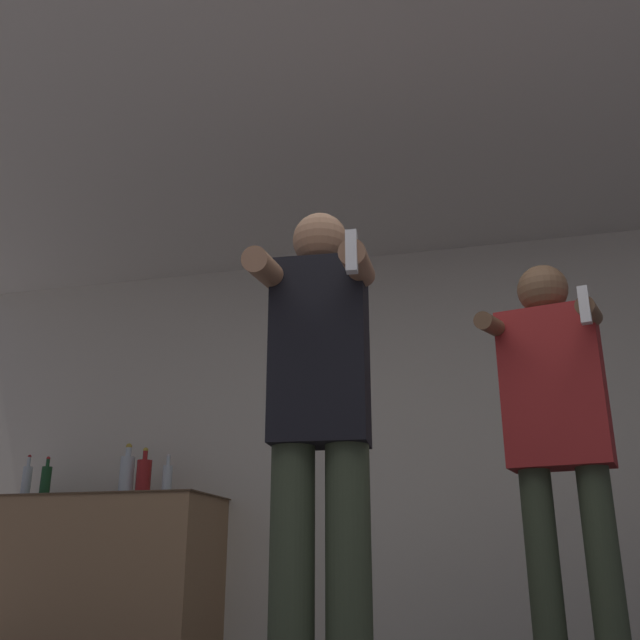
{
  "coord_description": "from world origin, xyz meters",
  "views": [
    {
      "loc": [
        0.34,
        -1.61,
        0.49
      ],
      "look_at": [
        -0.24,
        0.72,
        1.33
      ],
      "focal_mm": 40.0,
      "sensor_mm": 36.0,
      "label": 1
    }
  ],
  "objects_px": {
    "bottle_brown_liquor": "(167,479)",
    "bottle_clear_vodka": "(127,475)",
    "person_woman_foreground": "(320,424)",
    "bottle_short_whiskey": "(26,482)",
    "person_man_side": "(558,428)",
    "bottle_tall_gin": "(45,482)",
    "bottle_dark_rum": "(144,477)"
  },
  "relations": [
    {
      "from": "person_woman_foreground",
      "to": "bottle_brown_liquor",
      "type": "bearing_deg",
      "value": 127.83
    },
    {
      "from": "bottle_short_whiskey",
      "to": "bottle_dark_rum",
      "type": "distance_m",
      "value": 0.85
    },
    {
      "from": "bottle_tall_gin",
      "to": "person_man_side",
      "type": "bearing_deg",
      "value": -21.69
    },
    {
      "from": "bottle_tall_gin",
      "to": "person_man_side",
      "type": "xyz_separation_m",
      "value": [
        3.15,
        -1.25,
        -0.01
      ]
    },
    {
      "from": "bottle_brown_liquor",
      "to": "bottle_short_whiskey",
      "type": "xyz_separation_m",
      "value": [
        -1.01,
        0.0,
        0.01
      ]
    },
    {
      "from": "bottle_tall_gin",
      "to": "person_woman_foreground",
      "type": "xyz_separation_m",
      "value": [
        2.33,
        -1.88,
        -0.08
      ]
    },
    {
      "from": "person_woman_foreground",
      "to": "person_man_side",
      "type": "bearing_deg",
      "value": 37.51
    },
    {
      "from": "bottle_clear_vodka",
      "to": "bottle_short_whiskey",
      "type": "relative_size",
      "value": 1.16
    },
    {
      "from": "bottle_short_whiskey",
      "to": "person_man_side",
      "type": "xyz_separation_m",
      "value": [
        3.29,
        -1.25,
        -0.02
      ]
    },
    {
      "from": "bottle_dark_rum",
      "to": "person_woman_foreground",
      "type": "relative_size",
      "value": 0.18
    },
    {
      "from": "bottle_tall_gin",
      "to": "person_man_side",
      "type": "relative_size",
      "value": 0.16
    },
    {
      "from": "bottle_dark_rum",
      "to": "person_man_side",
      "type": "height_order",
      "value": "person_man_side"
    },
    {
      "from": "bottle_tall_gin",
      "to": "person_woman_foreground",
      "type": "height_order",
      "value": "person_woman_foreground"
    },
    {
      "from": "bottle_brown_liquor",
      "to": "bottle_tall_gin",
      "type": "xyz_separation_m",
      "value": [
        -0.87,
        -0.0,
        0.01
      ]
    },
    {
      "from": "bottle_brown_liquor",
      "to": "person_man_side",
      "type": "xyz_separation_m",
      "value": [
        2.28,
        -1.25,
        -0.01
      ]
    },
    {
      "from": "person_woman_foreground",
      "to": "person_man_side",
      "type": "xyz_separation_m",
      "value": [
        0.82,
        0.63,
        0.06
      ]
    },
    {
      "from": "bottle_clear_vodka",
      "to": "person_woman_foreground",
      "type": "relative_size",
      "value": 0.19
    },
    {
      "from": "bottle_dark_rum",
      "to": "person_woman_foreground",
      "type": "bearing_deg",
      "value": -49.19
    },
    {
      "from": "bottle_tall_gin",
      "to": "person_woman_foreground",
      "type": "distance_m",
      "value": 2.99
    },
    {
      "from": "bottle_clear_vodka",
      "to": "person_woman_foreground",
      "type": "distance_m",
      "value": 2.57
    },
    {
      "from": "bottle_brown_liquor",
      "to": "person_woman_foreground",
      "type": "bearing_deg",
      "value": -52.17
    },
    {
      "from": "person_man_side",
      "to": "bottle_clear_vodka",
      "type": "bearing_deg",
      "value": 153.96
    },
    {
      "from": "bottle_brown_liquor",
      "to": "bottle_short_whiskey",
      "type": "bearing_deg",
      "value": 180.0
    },
    {
      "from": "bottle_clear_vodka",
      "to": "bottle_dark_rum",
      "type": "distance_m",
      "value": 0.12
    },
    {
      "from": "bottle_tall_gin",
      "to": "person_woman_foreground",
      "type": "relative_size",
      "value": 0.16
    },
    {
      "from": "bottle_dark_rum",
      "to": "person_woman_foreground",
      "type": "xyz_separation_m",
      "value": [
        1.62,
        -1.88,
        -0.09
      ]
    },
    {
      "from": "bottle_brown_liquor",
      "to": "bottle_short_whiskey",
      "type": "height_order",
      "value": "bottle_short_whiskey"
    },
    {
      "from": "bottle_brown_liquor",
      "to": "person_woman_foreground",
      "type": "xyz_separation_m",
      "value": [
        1.46,
        -1.88,
        -0.07
      ]
    },
    {
      "from": "bottle_clear_vodka",
      "to": "person_man_side",
      "type": "bearing_deg",
      "value": -26.04
    },
    {
      "from": "bottle_brown_liquor",
      "to": "bottle_clear_vodka",
      "type": "relative_size",
      "value": 0.77
    },
    {
      "from": "bottle_short_whiskey",
      "to": "bottle_dark_rum",
      "type": "bearing_deg",
      "value": 0.0
    },
    {
      "from": "bottle_clear_vodka",
      "to": "bottle_short_whiskey",
      "type": "xyz_separation_m",
      "value": [
        -0.73,
        0.0,
        -0.02
      ]
    }
  ]
}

